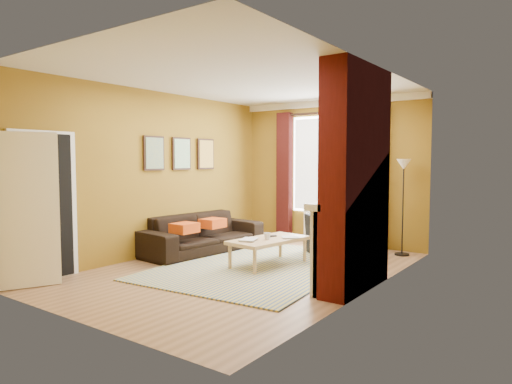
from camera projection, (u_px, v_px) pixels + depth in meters
ground at (246, 270)px, 6.80m from camera, size 5.50×5.50×0.00m
room_walls at (293, 177)px, 6.55m from camera, size 3.82×5.54×2.83m
striped_rug at (259, 266)px, 7.03m from camera, size 2.82×3.71×0.02m
sofa at (202, 233)px, 8.08m from camera, size 1.13×2.38×0.67m
armchair at (342, 236)px, 7.75m from camera, size 1.40×1.41×0.69m
coffee_table at (269, 241)px, 7.02m from camera, size 0.82×1.36×0.43m
wicker_stool at (345, 237)px, 8.17m from camera, size 0.54×0.54×0.51m
floor_lamp at (403, 180)px, 7.75m from camera, size 0.31×0.31×1.65m
book_a at (242, 239)px, 6.87m from camera, size 0.31×0.36×0.03m
book_b at (290, 236)px, 7.16m from camera, size 0.34×0.32×0.02m
mug at (267, 236)px, 6.93m from camera, size 0.14×0.14×0.10m
tv_remote at (271, 236)px, 7.17m from camera, size 0.13×0.18×0.02m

